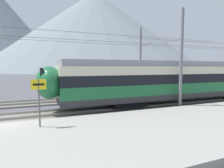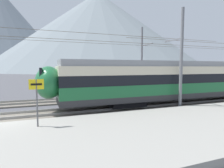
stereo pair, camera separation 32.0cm
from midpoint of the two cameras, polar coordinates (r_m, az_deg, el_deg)
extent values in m
plane|color=#4C4C51|center=(12.92, -29.93, -10.52)|extent=(400.00, 400.00, 0.00)
cube|color=#6B6359|center=(14.10, -29.24, -8.97)|extent=(120.00, 3.00, 0.12)
cube|color=gray|center=(13.37, -29.66, -9.11)|extent=(120.00, 0.07, 0.16)
cube|color=gray|center=(14.76, -28.92, -7.79)|extent=(120.00, 0.07, 0.16)
cube|color=#6B6359|center=(18.90, -27.37, -5.45)|extent=(120.00, 3.00, 0.12)
cube|color=gray|center=(18.17, -27.60, -5.42)|extent=(120.00, 0.07, 0.16)
cube|color=gray|center=(19.58, -27.19, -4.68)|extent=(120.00, 0.07, 0.16)
cube|color=#2D2D30|center=(20.34, 25.57, -2.21)|extent=(27.44, 2.86, 0.45)
cube|color=#1E6638|center=(20.28, 25.64, -0.39)|extent=(27.44, 2.86, 0.85)
cube|color=black|center=(20.22, 25.73, 1.87)|extent=(27.44, 2.90, 0.75)
cube|color=beige|center=(20.20, 25.80, 3.85)|extent=(27.44, 2.86, 0.65)
cube|color=gray|center=(20.20, 25.86, 5.41)|extent=(27.14, 2.66, 0.45)
cube|color=black|center=(15.30, 3.34, -5.61)|extent=(2.80, 2.29, 0.42)
ellipsoid|color=#1E6638|center=(13.65, -19.06, 0.39)|extent=(1.80, 2.64, 2.25)
cube|color=black|center=(13.61, -21.22, 2.10)|extent=(0.16, 1.72, 1.19)
cube|color=black|center=(25.32, 20.50, -1.69)|extent=(2.80, 2.35, 0.42)
ellipsoid|color=maroon|center=(21.99, 10.53, 2.24)|extent=(1.80, 2.70, 2.25)
cube|color=black|center=(21.71, 9.43, 3.34)|extent=(0.16, 1.76, 1.19)
cylinder|color=slate|center=(15.53, 19.61, 6.89)|extent=(0.24, 0.24, 7.79)
cube|color=slate|center=(16.42, 17.46, 12.51)|extent=(0.10, 2.26, 0.10)
cylinder|color=#473823|center=(17.15, 15.33, 11.39)|extent=(49.45, 0.02, 0.02)
cylinder|color=slate|center=(24.00, 8.20, 6.92)|extent=(0.24, 0.24, 8.25)
cube|color=slate|center=(23.19, 9.67, 11.60)|extent=(0.10, 2.52, 0.10)
cylinder|color=#473823|center=(22.22, 11.19, 11.21)|extent=(49.45, 0.02, 0.02)
cylinder|color=#59595B|center=(10.08, -21.96, -5.44)|extent=(0.08, 0.08, 2.38)
cube|color=yellow|center=(9.95, -22.14, -0.12)|extent=(0.70, 0.06, 0.50)
cube|color=black|center=(9.92, -22.14, -0.14)|extent=(0.52, 0.01, 0.10)
cone|color=slate|center=(190.96, -5.35, 15.33)|extent=(200.25, 200.25, 75.03)
camera|label=1|loc=(0.16, -90.56, -0.05)|focal=30.29mm
camera|label=2|loc=(0.16, 89.44, 0.05)|focal=30.29mm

